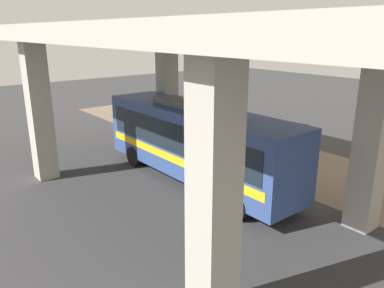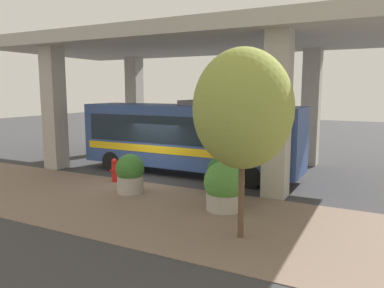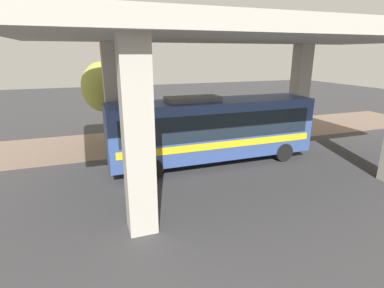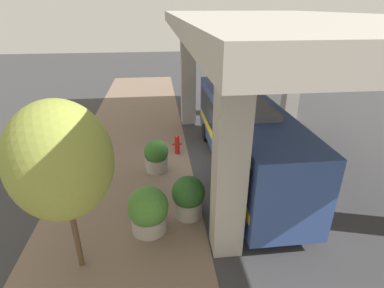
{
  "view_description": "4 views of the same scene",
  "coord_description": "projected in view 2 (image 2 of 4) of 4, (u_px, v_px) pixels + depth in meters",
  "views": [
    {
      "loc": [
        12.51,
        11.26,
        6.6
      ],
      "look_at": [
        0.83,
        -3.19,
        0.96
      ],
      "focal_mm": 35.0,
      "sensor_mm": 36.0,
      "label": 1
    },
    {
      "loc": [
        -13.42,
        -9.41,
        4.08
      ],
      "look_at": [
        0.04,
        -2.45,
        1.88
      ],
      "focal_mm": 35.0,
      "sensor_mm": 36.0,
      "label": 2
    },
    {
      "loc": [
        16.38,
        -7.23,
        5.66
      ],
      "look_at": [
        1.8,
        -1.99,
        0.96
      ],
      "focal_mm": 28.0,
      "sensor_mm": 36.0,
      "label": 3
    },
    {
      "loc": [
        -1.43,
        -13.11,
        7.18
      ],
      "look_at": [
        -0.04,
        -1.04,
        1.54
      ],
      "focal_mm": 28.0,
      "sensor_mm": 36.0,
      "label": 4
    }
  ],
  "objects": [
    {
      "name": "overpass",
      "position": [
        185.0,
        52.0,
        19.32
      ],
      "size": [
        9.4,
        19.62,
        6.83
      ],
      "color": "#ADA89E",
      "rests_on": "ground"
    },
    {
      "name": "planter_middle",
      "position": [
        223.0,
        176.0,
        14.25
      ],
      "size": [
        1.22,
        1.22,
        1.62
      ],
      "color": "#ADA89E",
      "rests_on": "ground"
    },
    {
      "name": "sidewalk_strip",
      "position": [
        97.0,
        199.0,
        14.02
      ],
      "size": [
        6.0,
        40.0,
        0.02
      ],
      "color": "#7A6656",
      "rests_on": "ground"
    },
    {
      "name": "planter_back",
      "position": [
        224.0,
        187.0,
        12.69
      ],
      "size": [
        1.4,
        1.4,
        1.69
      ],
      "color": "#ADA89E",
      "rests_on": "ground"
    },
    {
      "name": "planter_front",
      "position": [
        130.0,
        174.0,
        14.84
      ],
      "size": [
        1.14,
        1.14,
        1.57
      ],
      "color": "#ADA89E",
      "rests_on": "ground"
    },
    {
      "name": "fire_hydrant",
      "position": [
        115.0,
        170.0,
        16.58
      ],
      "size": [
        0.53,
        0.25,
        1.08
      ],
      "color": "red",
      "rests_on": "ground"
    },
    {
      "name": "street_tree_near",
      "position": [
        243.0,
        109.0,
        9.89
      ],
      "size": [
        2.68,
        2.68,
        5.19
      ],
      "color": "brown",
      "rests_on": "ground"
    },
    {
      "name": "bus",
      "position": [
        189.0,
        135.0,
        17.96
      ],
      "size": [
        2.61,
        10.79,
        3.6
      ],
      "color": "#334C8C",
      "rests_on": "ground"
    },
    {
      "name": "ground_plane",
      "position": [
        143.0,
        182.0,
        16.66
      ],
      "size": [
        80.0,
        80.0,
        0.0
      ],
      "primitive_type": "plane",
      "color": "#38383A",
      "rests_on": "ground"
    }
  ]
}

